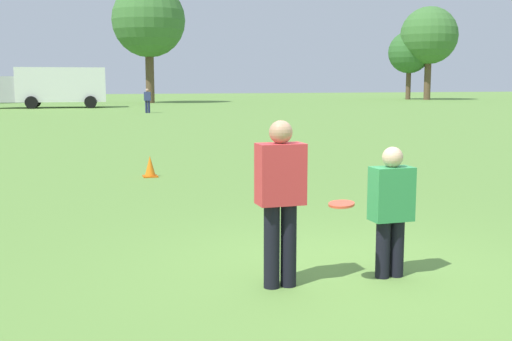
% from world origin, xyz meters
% --- Properties ---
extents(ground_plane, '(198.12, 198.12, 0.00)m').
position_xyz_m(ground_plane, '(0.00, 0.00, 0.00)').
color(ground_plane, '#608C3D').
extents(player_thrower, '(0.49, 0.28, 1.75)m').
position_xyz_m(player_thrower, '(-0.83, -0.28, 0.99)').
color(player_thrower, black).
rests_on(player_thrower, ground).
extents(player_defender, '(0.45, 0.26, 1.45)m').
position_xyz_m(player_defender, '(0.44, -0.32, 0.80)').
color(player_defender, black).
rests_on(player_defender, ground).
extents(frisbee, '(0.27, 0.27, 0.06)m').
position_xyz_m(frisbee, '(-0.23, -0.48, 0.89)').
color(frisbee, '#E54C33').
extents(traffic_cone, '(0.32, 0.32, 0.48)m').
position_xyz_m(traffic_cone, '(-1.07, 7.87, 0.23)').
color(traffic_cone, '#D8590C').
rests_on(traffic_cone, ground).
extents(box_truck, '(8.64, 3.37, 3.18)m').
position_xyz_m(box_truck, '(-3.29, 46.94, 1.75)').
color(box_truck, white).
rests_on(box_truck, ground).
extents(bystander_far_jogger, '(0.49, 0.35, 1.62)m').
position_xyz_m(bystander_far_jogger, '(2.74, 36.61, 0.92)').
color(bystander_far_jogger, '#1E234C').
rests_on(bystander_far_jogger, ground).
extents(tree_far_east_pine, '(6.97, 6.97, 11.32)m').
position_xyz_m(tree_far_east_pine, '(5.57, 55.78, 7.79)').
color(tree_far_east_pine, brown).
rests_on(tree_far_east_pine, ground).
extents(tree_far_west_pine, '(4.76, 4.76, 7.73)m').
position_xyz_m(tree_far_west_pine, '(35.49, 58.70, 5.32)').
color(tree_far_west_pine, brown).
rests_on(tree_far_west_pine, ground).
extents(tree_horizon_center, '(6.36, 6.36, 10.33)m').
position_xyz_m(tree_horizon_center, '(36.92, 57.00, 7.11)').
color(tree_horizon_center, brown).
rests_on(tree_horizon_center, ground).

